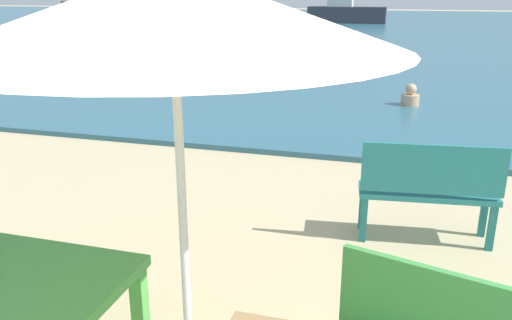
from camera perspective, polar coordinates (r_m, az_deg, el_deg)
The scene contains 7 objects.
sea_water at distance 31.74m, azimuth 15.29°, elevation 13.74°, with size 120.00×50.00×0.08m, color #2D6075.
picnic_table_green at distance 3.22m, azimuth -26.18°, elevation -12.66°, with size 1.40×0.80×0.76m.
patio_umbrella at distance 2.38m, azimuth -9.09°, elevation 16.00°, with size 2.10×2.10×2.30m.
bench_teal_center at distance 4.85m, azimuth 18.41°, elevation -2.76°, with size 1.24×0.50×0.95m.
swimmer_person at distance 10.42m, azimuth 16.54°, elevation 6.65°, with size 0.34×0.34×0.41m.
boat_barge at distance 51.87m, azimuth -17.87°, elevation 15.81°, with size 4.98×1.36×1.81m.
boat_tanker at distance 35.28m, azimuth 9.80°, elevation 15.62°, with size 4.94×1.35×1.80m.
Camera 1 is at (0.68, -1.66, 2.20)m, focal length 36.55 mm.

